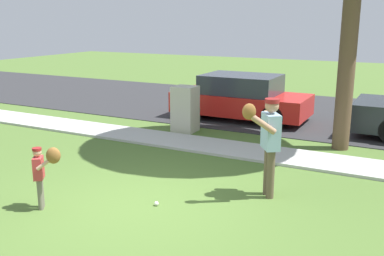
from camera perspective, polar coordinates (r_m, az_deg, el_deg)
name	(u,v)px	position (r m, az deg, el deg)	size (l,w,h in m)	color
ground_plane	(225,150)	(10.24, 4.24, -2.90)	(48.00, 48.00, 0.00)	#4C6B2D
sidewalk_strip	(226,148)	(10.32, 4.46, -2.60)	(36.00, 1.20, 0.06)	#B2B2AD
road_surface	(286,111)	(14.93, 12.00, 2.22)	(36.00, 6.80, 0.02)	#2D2D30
person_adult	(269,137)	(7.41, 9.84, -1.11)	(0.56, 0.84, 1.69)	brown
person_child	(43,168)	(7.30, -18.70, -4.92)	(0.56, 0.30, 1.05)	#6B6656
baseball	(156,204)	(7.30, -4.61, -9.69)	(0.07, 0.07, 0.07)	white
utility_cabinet	(185,109)	(11.82, -0.89, 2.48)	(0.61, 0.56, 1.22)	beige
parked_hatchback_red	(241,98)	(13.34, 6.32, 3.92)	(4.00, 1.75, 1.33)	red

